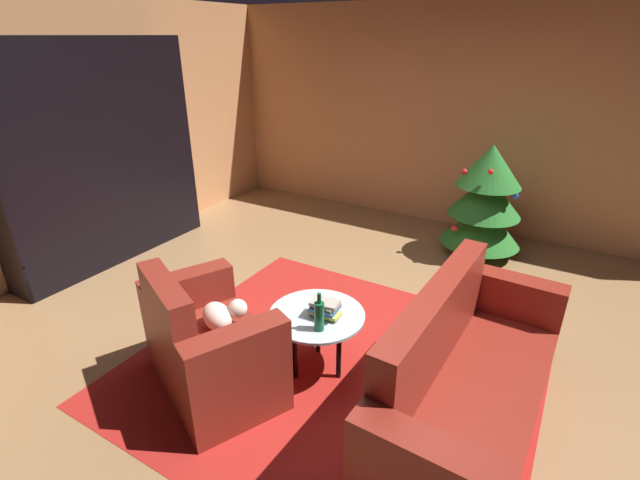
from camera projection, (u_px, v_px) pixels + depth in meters
name	position (u px, v px, depth m)	size (l,w,h in m)	color
ground_plane	(351.00, 339.00, 3.70)	(7.63, 7.63, 0.00)	#936B45
wall_back	(464.00, 121.00, 5.45)	(6.48, 0.06, 2.65)	tan
wall_left	(74.00, 136.00, 4.64)	(0.06, 5.91, 2.65)	tan
area_rug	(334.00, 366.00, 3.40)	(2.81, 2.60, 0.01)	#A41F1A
bookshelf_unit	(112.00, 155.00, 4.75)	(0.39, 2.17, 2.27)	black
armchair_red	(209.00, 347.00, 3.09)	(1.21, 1.04, 0.92)	maroon
couch_red	(465.00, 386.00, 2.76)	(0.80, 1.92, 0.94)	maroon
coffee_table	(317.00, 319.00, 3.22)	(0.68, 0.68, 0.47)	black
book_stack_on_table	(325.00, 308.00, 3.15)	(0.22, 0.18, 0.12)	#347750
bottle_on_table	(319.00, 315.00, 2.98)	(0.07, 0.07, 0.28)	#0F522E
decorated_tree	(485.00, 200.00, 4.89)	(0.86, 0.86, 1.24)	brown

